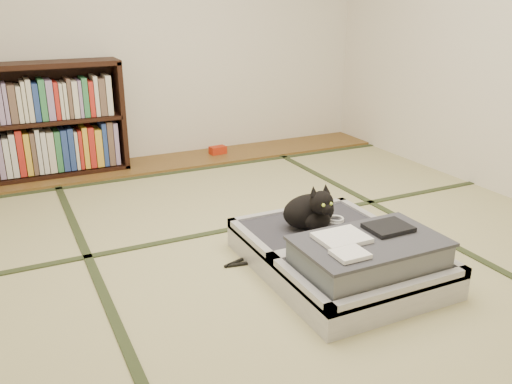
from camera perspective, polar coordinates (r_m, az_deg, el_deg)
name	(u,v)px	position (r m, az deg, el deg)	size (l,w,h in m)	color
floor	(274,251)	(3.20, 1.94, -6.27)	(4.50, 4.50, 0.00)	tan
wood_strip	(171,162)	(4.94, -8.94, 3.17)	(4.00, 0.50, 0.02)	brown
red_item	(218,150)	(5.10, -4.05, 4.43)	(0.15, 0.09, 0.07)	#B4270E
tatami_borders	(240,221)	(3.60, -1.72, -3.10)	(4.00, 4.50, 0.01)	#2D381E
bookcase	(36,124)	(4.71, -22.19, 6.68)	(1.39, 0.32, 0.92)	black
suitcase	(342,255)	(2.94, 9.06, -6.58)	(0.82, 1.09, 0.32)	silver
cat	(312,211)	(3.08, 5.89, -2.00)	(0.36, 0.37, 0.29)	black
cable_coil	(335,220)	(3.24, 8.31, -2.90)	(0.11, 0.11, 0.03)	white
hanger	(263,258)	(3.11, 0.72, -6.96)	(0.46, 0.24, 0.01)	black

